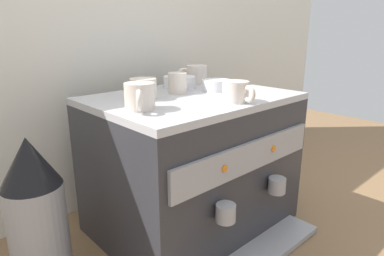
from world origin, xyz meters
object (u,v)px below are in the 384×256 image
at_px(ceramic_cup_0, 237,92).
at_px(ceramic_cup_1, 196,75).
at_px(ceramic_cup_2, 140,97).
at_px(ceramic_cup_3, 144,89).
at_px(ceramic_bowl_0, 217,85).
at_px(ceramic_bowl_1, 179,82).
at_px(espresso_machine, 193,163).
at_px(ceramic_cup_4, 178,83).
at_px(milk_pitcher, 271,173).
at_px(coffee_grinder, 37,217).

xyz_separation_m(ceramic_cup_0, ceramic_cup_1, (0.15, 0.34, 0.00)).
relative_size(ceramic_cup_1, ceramic_cup_2, 1.00).
bearing_deg(ceramic_cup_3, ceramic_cup_0, -52.83).
relative_size(ceramic_cup_1, ceramic_cup_3, 1.01).
xyz_separation_m(ceramic_bowl_0, ceramic_bowl_1, (-0.06, 0.13, 0.00)).
bearing_deg(espresso_machine, ceramic_cup_3, 157.03).
xyz_separation_m(ceramic_cup_3, ceramic_bowl_0, (0.28, -0.05, -0.01)).
bearing_deg(espresso_machine, ceramic_cup_1, 44.40).
relative_size(espresso_machine, ceramic_cup_3, 5.93).
distance_m(ceramic_cup_0, ceramic_bowl_1, 0.31).
relative_size(espresso_machine, ceramic_cup_2, 5.82).
relative_size(ceramic_cup_0, ceramic_cup_3, 1.04).
xyz_separation_m(ceramic_cup_4, milk_pitcher, (0.47, -0.09, -0.45)).
xyz_separation_m(ceramic_cup_1, ceramic_bowl_0, (-0.05, -0.16, -0.02)).
xyz_separation_m(ceramic_cup_4, coffee_grinder, (-0.51, -0.03, -0.29)).
relative_size(ceramic_cup_0, coffee_grinder, 0.26).
height_order(ceramic_cup_4, milk_pitcher, ceramic_cup_4).
distance_m(espresso_machine, ceramic_cup_1, 0.37).
bearing_deg(ceramic_bowl_0, ceramic_cup_4, 156.01).
bearing_deg(ceramic_bowl_1, ceramic_cup_2, -147.92).
height_order(ceramic_cup_3, ceramic_bowl_1, ceramic_cup_3).
bearing_deg(ceramic_cup_1, ceramic_bowl_0, -107.79).
relative_size(ceramic_cup_0, ceramic_cup_2, 1.02).
distance_m(ceramic_cup_1, ceramic_bowl_0, 0.17).
bearing_deg(espresso_machine, ceramic_cup_4, 95.41).
relative_size(ceramic_cup_0, ceramic_cup_4, 1.22).
xyz_separation_m(ceramic_cup_0, coffee_grinder, (-0.54, 0.21, -0.29)).
distance_m(espresso_machine, ceramic_cup_2, 0.37).
relative_size(ceramic_cup_0, ceramic_bowl_0, 1.08).
xyz_separation_m(espresso_machine, ceramic_cup_3, (-0.15, 0.06, 0.27)).
bearing_deg(milk_pitcher, ceramic_bowl_0, 175.31).
bearing_deg(ceramic_cup_2, espresso_machine, 12.23).
height_order(ceramic_cup_2, ceramic_cup_4, ceramic_cup_2).
bearing_deg(ceramic_cup_0, ceramic_cup_4, 97.32).
bearing_deg(ceramic_cup_2, ceramic_cup_0, -22.80).
bearing_deg(ceramic_cup_4, ceramic_cup_1, 29.91).
bearing_deg(ceramic_cup_1, milk_pitcher, -33.60).
bearing_deg(ceramic_cup_1, ceramic_bowl_1, -163.27).
distance_m(ceramic_cup_4, coffee_grinder, 0.59).
bearing_deg(coffee_grinder, ceramic_cup_1, 10.72).
relative_size(ceramic_cup_2, coffee_grinder, 0.26).
xyz_separation_m(ceramic_cup_3, milk_pitcher, (0.62, -0.08, -0.45)).
bearing_deg(coffee_grinder, ceramic_cup_3, 3.37).
distance_m(espresso_machine, coffee_grinder, 0.52).
relative_size(ceramic_cup_1, ceramic_bowl_1, 0.95).
bearing_deg(ceramic_cup_3, espresso_machine, -22.97).
bearing_deg(milk_pitcher, ceramic_cup_0, -161.60).
height_order(espresso_machine, ceramic_cup_3, ceramic_cup_3).
height_order(espresso_machine, ceramic_cup_1, ceramic_cup_1).
distance_m(ceramic_cup_2, coffee_grinder, 0.41).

